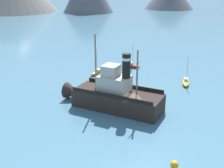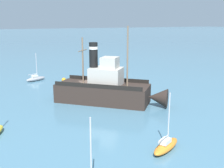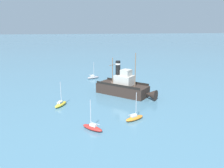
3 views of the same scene
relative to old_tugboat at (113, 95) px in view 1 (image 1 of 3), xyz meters
The scene contains 6 objects.
ground_plane 3.45m from the old_tugboat, 59.31° to the right, with size 600.00×600.00×0.00m, color #477289.
old_tugboat is the anchor object (origin of this frame).
sailboat_yellow 15.30m from the old_tugboat, 22.46° to the left, with size 2.74×3.87×4.90m.
sailboat_red 19.51m from the old_tugboat, 64.67° to the left, with size 3.50×3.43×4.90m.
sailboat_orange 14.80m from the old_tugboat, 86.18° to the left, with size 3.85×2.84×4.90m.
mooring_buoy 14.48m from the old_tugboat, 81.88° to the right, with size 0.77×0.77×0.77m, color orange.
Camera 1 is at (-10.45, -31.28, 16.25)m, focal length 45.00 mm.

